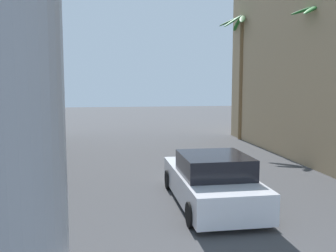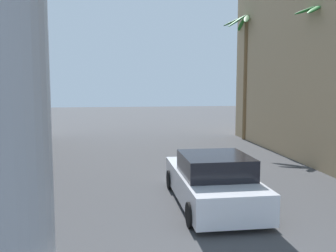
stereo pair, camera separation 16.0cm
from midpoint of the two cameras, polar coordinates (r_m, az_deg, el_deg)
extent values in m
plane|color=#424244|center=(13.67, -2.07, -8.75)|extent=(89.54, 89.54, 0.00)
cylinder|color=black|center=(12.94, 0.77, -8.16)|extent=(0.22, 0.64, 0.64)
cylinder|color=black|center=(13.38, 9.08, -7.75)|extent=(0.22, 0.64, 0.64)
cylinder|color=black|center=(9.66, 4.11, -13.34)|extent=(0.22, 0.64, 0.64)
cylinder|color=black|center=(10.23, 15.03, -12.40)|extent=(0.22, 0.64, 0.64)
cube|color=silver|center=(11.43, 7.03, -8.95)|extent=(2.05, 4.99, 0.80)
cube|color=black|center=(10.91, 7.60, -5.92)|extent=(1.88, 2.10, 0.60)
cylinder|color=brown|center=(24.49, 12.01, 6.95)|extent=(0.38, 0.38, 7.69)
ellipsoid|color=#2B6D2D|center=(25.11, 13.85, 15.15)|extent=(1.43, 0.47, 0.87)
ellipsoid|color=#26692D|center=(25.50, 12.86, 15.21)|extent=(1.26, 1.35, 0.65)
ellipsoid|color=#27772D|center=(25.48, 11.48, 15.08)|extent=(0.44, 1.42, 0.86)
ellipsoid|color=#29662D|center=(24.82, 10.35, 15.48)|extent=(1.51, 0.88, 0.69)
ellipsoid|color=#1E662D|center=(24.33, 10.69, 15.48)|extent=(1.43, 0.74, 0.91)
ellipsoid|color=#325D2D|center=(24.03, 12.11, 15.71)|extent=(0.90, 1.49, 0.73)
ellipsoid|color=#32692D|center=(24.42, 13.84, 15.49)|extent=(1.22, 1.34, 0.77)
cylinder|color=brown|center=(17.10, 22.82, 5.33)|extent=(0.78, 0.39, 6.80)
ellipsoid|color=#286F2D|center=(18.15, 23.52, 15.56)|extent=(1.07, 1.05, 0.67)
ellipsoid|color=#216B2D|center=(18.08, 21.90, 15.69)|extent=(0.41, 1.16, 0.65)
ellipsoid|color=#24732D|center=(17.51, 20.96, 16.26)|extent=(1.25, 0.79, 0.46)
ellipsoid|color=#28752D|center=(17.07, 21.90, 16.30)|extent=(1.19, 0.85, 0.62)
ellipsoid|color=#2B752D|center=(17.00, 23.52, 16.32)|extent=(0.69, 1.22, 0.59)
cylinder|color=#3F3833|center=(17.93, -22.48, -4.20)|extent=(0.14, 0.14, 0.83)
cylinder|color=#3F3833|center=(17.74, -22.33, -4.31)|extent=(0.14, 0.14, 0.83)
cylinder|color=#2659A5|center=(17.73, -22.50, -2.00)|extent=(0.46, 0.46, 0.58)
sphere|color=tan|center=(17.67, -22.56, -0.71)|extent=(0.22, 0.22, 0.22)
camera|label=1|loc=(0.08, -89.51, 0.06)|focal=40.00mm
camera|label=2|loc=(0.08, 90.49, -0.06)|focal=40.00mm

